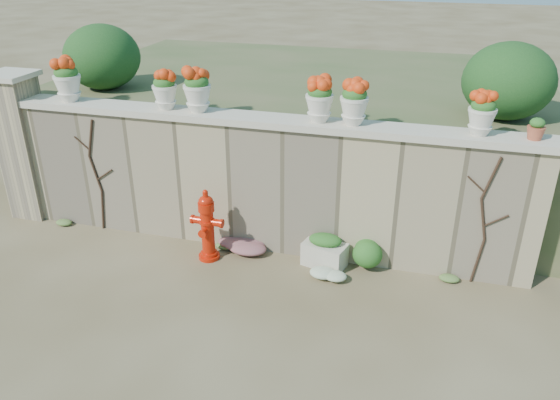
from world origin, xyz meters
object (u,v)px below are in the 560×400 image
(fire_hydrant, at_px, (207,225))
(planter_box, at_px, (325,251))
(terracotta_pot, at_px, (536,130))
(urn_pot_0, at_px, (67,81))

(fire_hydrant, xyz_separation_m, planter_box, (1.73, 0.27, -0.33))
(planter_box, distance_m, terracotta_pot, 3.26)
(urn_pot_0, bearing_deg, fire_hydrant, -14.20)
(urn_pot_0, bearing_deg, planter_box, -4.75)
(planter_box, distance_m, urn_pot_0, 4.74)
(terracotta_pot, bearing_deg, urn_pot_0, 180.00)
(fire_hydrant, xyz_separation_m, terracotta_pot, (4.30, 0.62, 1.66))
(planter_box, height_order, urn_pot_0, urn_pot_0)
(planter_box, bearing_deg, terracotta_pot, 22.79)
(planter_box, height_order, terracotta_pot, terracotta_pot)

